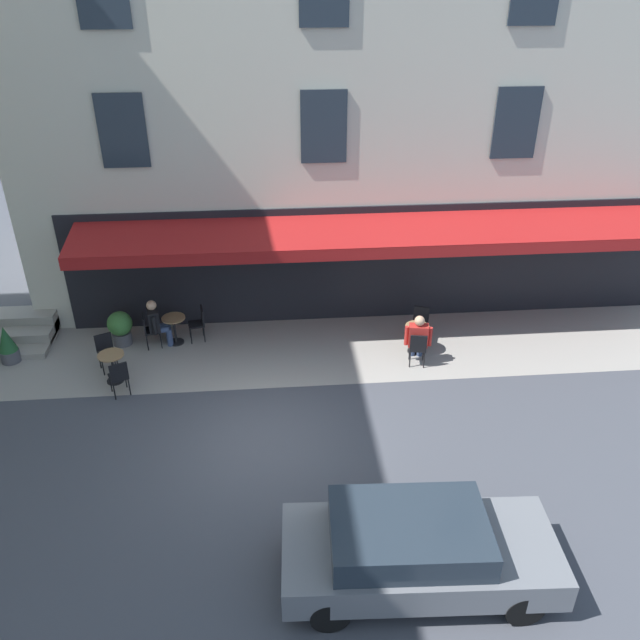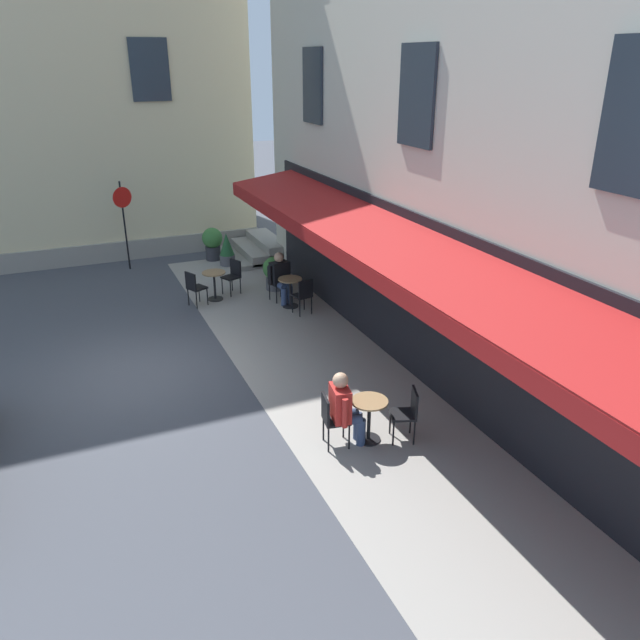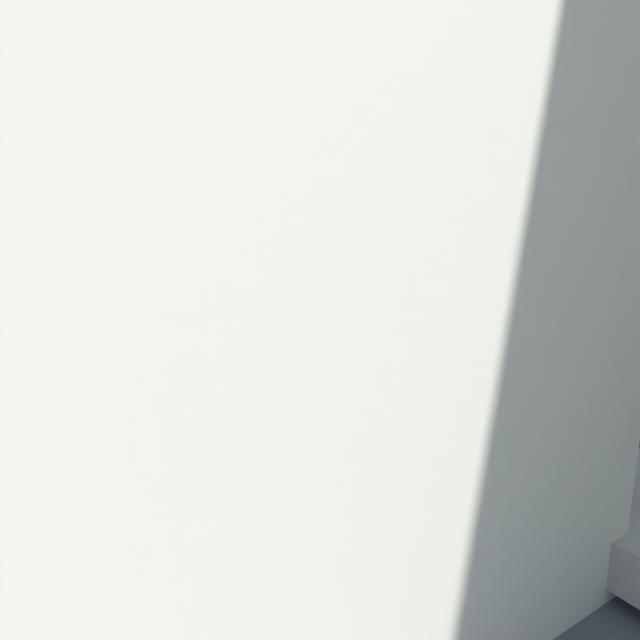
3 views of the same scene
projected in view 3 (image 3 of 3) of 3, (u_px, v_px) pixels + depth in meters
ground_plane at (480, 359)px, 12.19m from camera, size 70.00×70.00×0.00m
sidewalk_cafe_terrace at (288, 349)px, 13.14m from camera, size 20.50×3.20×0.01m
cafe_table_near_entrance at (288, 325)px, 13.71m from camera, size 0.60×0.60×0.75m
cafe_chair_black_corner_right at (310, 321)px, 13.93m from camera, size 0.46×0.46×0.91m
cafe_chair_black_facing_street at (264, 324)px, 13.58m from camera, size 0.52×0.52×0.91m
cafe_table_mid_terrace at (551, 403)px, 7.96m from camera, size 0.60×0.60×0.75m
cafe_chair_black_corner_left at (559, 388)px, 8.46m from camera, size 0.53×0.53×0.91m
cafe_chair_black_back_row at (543, 412)px, 7.43m from camera, size 0.53×0.53×0.91m
cafe_table_streetside at (417, 398)px, 8.16m from camera, size 0.60×0.60×0.75m
cafe_chair_black_kerbside at (453, 405)px, 7.71m from camera, size 0.48×0.48×0.91m
cafe_chair_black_by_window at (387, 385)px, 8.61m from camera, size 0.47×0.47×0.91m
seated_patron_in_black at (441, 392)px, 7.83m from camera, size 0.60×0.65×1.31m
seated_companion_in_red at (303, 316)px, 13.82m from camera, size 0.66×0.59×1.30m
potted_plant_mid_terrace at (483, 428)px, 6.99m from camera, size 0.63×0.63×0.91m
parked_car_grey at (502, 303)px, 15.90m from camera, size 4.38×2.00×1.33m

